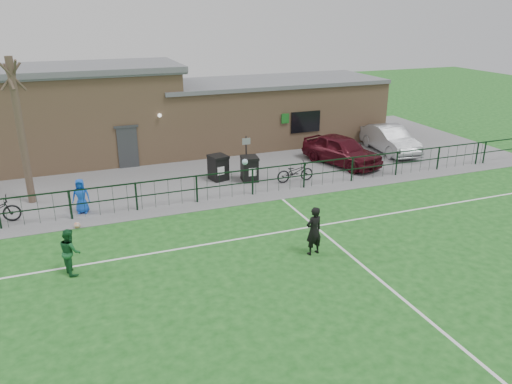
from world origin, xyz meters
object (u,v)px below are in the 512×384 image
object	(u,v)px
sign_post	(246,157)
car_silver	(390,139)
ball_ground	(77,225)
spectator_child	(81,196)
car_maroon	(342,150)
bicycle_e	(295,172)
outfield_player	(70,251)
bare_tree	(21,133)
wheelie_bin_left	(218,168)
wheelie_bin_right	(249,169)

from	to	relation	value
sign_post	car_silver	distance (m)	9.15
ball_ground	spectator_child	bearing A→B (deg)	79.26
car_maroon	bicycle_e	bearing A→B (deg)	-172.44
car_silver	outfield_player	bearing A→B (deg)	-149.69
bare_tree	spectator_child	distance (m)	3.58
car_maroon	ball_ground	distance (m)	13.73
bare_tree	outfield_player	world-z (taller)	bare_tree
sign_post	outfield_player	distance (m)	10.67
bare_tree	wheelie_bin_left	bearing A→B (deg)	-0.12
outfield_player	bicycle_e	bearing A→B (deg)	-76.93
sign_post	car_maroon	distance (m)	5.33
wheelie_bin_left	wheelie_bin_right	bearing A→B (deg)	-40.41
car_silver	outfield_player	xyz separation A→B (m)	(-17.29, -7.98, -0.03)
car_maroon	car_silver	distance (m)	3.89
spectator_child	outfield_player	world-z (taller)	outfield_player
bare_tree	ball_ground	xyz separation A→B (m)	(1.65, -3.45, -2.88)
spectator_child	ball_ground	distance (m)	1.61
sign_post	bicycle_e	bearing A→B (deg)	-39.17
car_silver	ball_ground	xyz separation A→B (m)	(-17.01, -4.54, -0.64)
sign_post	car_maroon	bearing A→B (deg)	1.45
car_maroon	ball_ground	xyz separation A→B (m)	(-13.26, -3.49, -0.67)
car_silver	sign_post	bearing A→B (deg)	-167.03
bare_tree	car_maroon	size ratio (longest dim) A/B	1.34
bicycle_e	spectator_child	world-z (taller)	spectator_child
sign_post	bicycle_e	size ratio (longest dim) A/B	1.10
outfield_player	car_maroon	bearing A→B (deg)	-77.36
spectator_child	sign_post	bearing A→B (deg)	27.00
wheelie_bin_right	ball_ground	xyz separation A→B (m)	(-7.88, -2.75, -0.45)
spectator_child	ball_ground	world-z (taller)	spectator_child
wheelie_bin_right	outfield_player	size ratio (longest dim) A/B	0.74
wheelie_bin_left	sign_post	bearing A→B (deg)	-16.09
bicycle_e	spectator_child	bearing A→B (deg)	93.72
car_maroon	spectator_child	bearing A→B (deg)	170.59
wheelie_bin_right	spectator_child	xyz separation A→B (m)	(-7.60, -1.27, 0.16)
wheelie_bin_right	car_maroon	world-z (taller)	car_maroon
bare_tree	car_silver	size ratio (longest dim) A/B	1.34
sign_post	wheelie_bin_right	bearing A→B (deg)	-95.80
wheelie_bin_left	outfield_player	bearing A→B (deg)	-147.98
wheelie_bin_left	spectator_child	xyz separation A→B (m)	(-6.27, -1.96, 0.15)
wheelie_bin_right	outfield_player	bearing A→B (deg)	-134.62
car_maroon	bicycle_e	xyz separation A→B (m)	(-3.44, -1.67, -0.29)
car_silver	ball_ground	size ratio (longest dim) A/B	18.85
outfield_player	sign_post	bearing A→B (deg)	-64.88
car_silver	car_maroon	bearing A→B (deg)	-158.81
car_silver	wheelie_bin_left	bearing A→B (deg)	-168.40
car_silver	spectator_child	bearing A→B (deg)	-164.07
wheelie_bin_right	bicycle_e	bearing A→B (deg)	-17.13
outfield_player	ball_ground	world-z (taller)	outfield_player
bare_tree	outfield_player	bearing A→B (deg)	-78.80
bare_tree	sign_post	distance (m)	9.79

